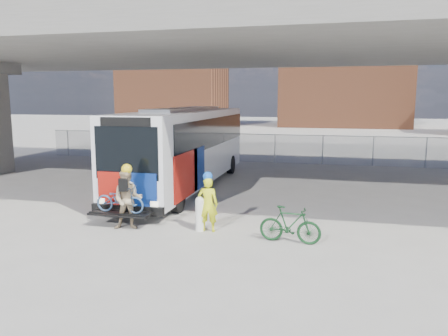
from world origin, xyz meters
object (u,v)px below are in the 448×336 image
(bollard, at_px, (200,212))
(cyclist_hivis, at_px, (208,203))
(bus, at_px, (186,142))
(bike_parked, at_px, (290,225))
(cyclist_tan, at_px, (128,199))

(bollard, height_order, cyclist_hivis, cyclist_hivis)
(bus, relative_size, bike_parked, 7.24)
(bike_parked, bearing_deg, cyclist_tan, 94.22)
(bus, bearing_deg, bike_parked, -51.47)
(cyclist_hivis, relative_size, cyclist_tan, 0.90)
(cyclist_hivis, bearing_deg, cyclist_tan, 0.58)
(cyclist_tan, bearing_deg, bus, 75.41)
(bus, bearing_deg, bollard, -67.71)
(cyclist_tan, bearing_deg, cyclist_hivis, -9.20)
(cyclist_tan, height_order, bike_parked, cyclist_tan)
(cyclist_hivis, bearing_deg, bus, -73.36)
(bike_parked, bearing_deg, bus, 44.26)
(bus, xyz_separation_m, cyclist_tan, (0.33, -6.69, -1.12))
(cyclist_hivis, relative_size, bike_parked, 1.06)
(bollard, bearing_deg, cyclist_hivis, 2.31)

